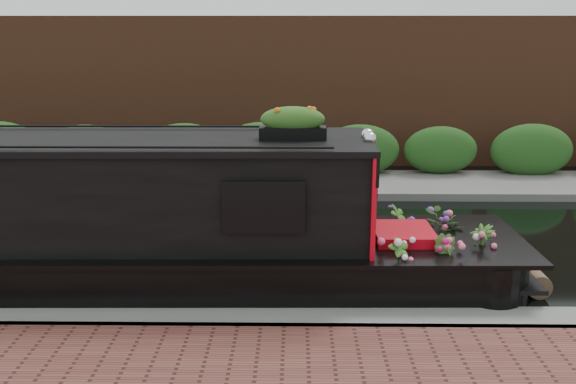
{
  "coord_description": "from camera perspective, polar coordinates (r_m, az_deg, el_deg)",
  "views": [
    {
      "loc": [
        0.7,
        -10.61,
        3.72
      ],
      "look_at": [
        0.57,
        -0.6,
        1.13
      ],
      "focal_mm": 40.0,
      "sensor_mm": 36.0,
      "label": 1
    }
  ],
  "objects": [
    {
      "name": "far_brick_wall",
      "position": [
        18.21,
        -1.46,
        2.69
      ],
      "size": [
        40.0,
        1.0,
        8.0
      ],
      "primitive_type": "cube",
      "color": "brown",
      "rests_on": "ground"
    },
    {
      "name": "narrowboat",
      "position": [
        9.61,
        -19.26,
        -3.65
      ],
      "size": [
        12.4,
        2.34,
        2.92
      ],
      "rotation": [
        0.0,
        0.0,
        0.01
      ],
      "color": "black",
      "rests_on": "ground"
    },
    {
      "name": "far_bank_path",
      "position": [
        15.29,
        -1.88,
        0.39
      ],
      "size": [
        40.0,
        2.4,
        0.34
      ],
      "primitive_type": "cube",
      "color": "#63635E",
      "rests_on": "ground"
    },
    {
      "name": "rope_fender",
      "position": [
        9.89,
        21.15,
        -7.57
      ],
      "size": [
        0.35,
        0.39,
        0.35
      ],
      "primitive_type": "cylinder",
      "rotation": [
        1.57,
        0.0,
        0.0
      ],
      "color": "brown",
      "rests_on": "ground"
    },
    {
      "name": "far_hedge",
      "position": [
        16.16,
        -1.74,
        1.17
      ],
      "size": [
        40.0,
        1.1,
        2.8
      ],
      "primitive_type": "cube",
      "color": "#224F1A",
      "rests_on": "ground"
    },
    {
      "name": "near_bank_coping",
      "position": [
        8.23,
        -4.28,
        -12.43
      ],
      "size": [
        40.0,
        0.6,
        0.5
      ],
      "primitive_type": "cube",
      "color": "gray",
      "rests_on": "ground"
    },
    {
      "name": "ground",
      "position": [
        11.27,
        -2.85,
        -4.82
      ],
      "size": [
        80.0,
        80.0,
        0.0
      ],
      "primitive_type": "plane",
      "color": "black",
      "rests_on": "ground"
    }
  ]
}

